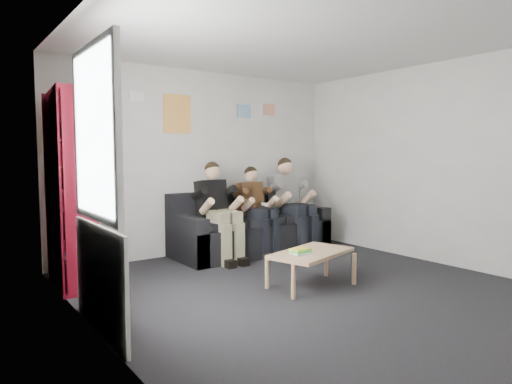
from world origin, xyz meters
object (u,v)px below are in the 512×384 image
(person_middle, at_px, (258,210))
(person_right, at_px, (293,204))
(sofa, at_px, (250,230))
(bookshelf, at_px, (70,189))
(coffee_table, at_px, (311,255))
(person_left, at_px, (219,211))

(person_middle, xyz_separation_m, person_right, (0.66, -0.01, 0.05))
(sofa, relative_size, person_middle, 1.82)
(sofa, distance_m, bookshelf, 2.75)
(person_middle, bearing_deg, bookshelf, -173.76)
(person_middle, bearing_deg, person_right, 3.75)
(coffee_table, bearing_deg, sofa, 76.10)
(bookshelf, xyz_separation_m, person_middle, (2.62, 0.08, -0.43))
(sofa, height_order, person_middle, person_middle)
(sofa, relative_size, person_left, 1.72)
(bookshelf, bearing_deg, sofa, 11.84)
(bookshelf, height_order, person_middle, bookshelf)
(person_left, relative_size, person_middle, 1.06)
(person_left, xyz_separation_m, person_middle, (0.66, 0.00, -0.03))
(person_left, distance_m, person_right, 1.32)
(coffee_table, height_order, person_middle, person_middle)
(coffee_table, xyz_separation_m, person_right, (1.12, 1.67, 0.36))
(person_left, bearing_deg, sofa, 13.92)
(sofa, height_order, person_right, person_right)
(bookshelf, relative_size, person_left, 1.59)
(bookshelf, distance_m, coffee_table, 2.78)
(coffee_table, bearing_deg, bookshelf, 143.66)
(person_middle, bearing_deg, person_left, -175.23)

